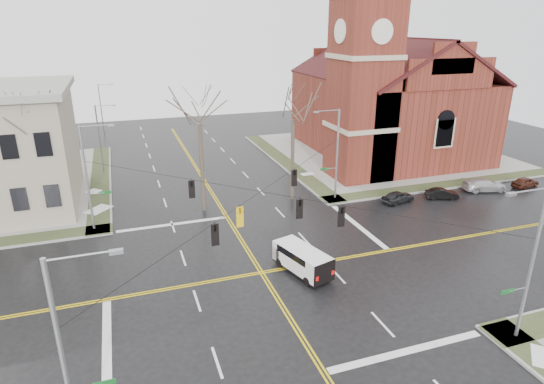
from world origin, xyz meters
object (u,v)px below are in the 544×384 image
object	(u,v)px
signal_pole_nw	(89,175)
streetlight_north_b	(102,108)
church	(384,92)
signal_pole_sw	(67,356)
signal_pole_se	(530,261)
parked_car_b	(442,194)
tree_ne	(293,114)
tree_nw_far	(28,126)
parked_car_a	(398,197)
tree_nw_near	(199,118)
cargo_van	(301,258)
streetlight_north_a	(100,136)
parked_car_c	(484,185)
parked_car_d	(525,182)
signal_pole_ne	(336,152)

from	to	relation	value
signal_pole_nw	streetlight_north_b	xyz separation A→B (m)	(0.67, 36.50, -0.48)
church	signal_pole_nw	xyz separation A→B (m)	(-36.09, -13.28, -3.48)
signal_pole_nw	signal_pole_sw	xyz separation A→B (m)	(0.00, -23.00, 0.00)
signal_pole_se	signal_pole_sw	distance (m)	22.64
parked_car_b	tree_ne	bearing A→B (deg)	91.53
signal_pole_sw	tree_nw_far	size ratio (longest dim) A/B	0.72
parked_car_a	tree_nw_near	xyz separation A→B (m)	(-18.64, 4.13, 8.32)
cargo_van	tree_nw_near	xyz separation A→B (m)	(-4.38, 13.41, 7.83)
streetlight_north_a	parked_car_a	world-z (taller)	streetlight_north_a
signal_pole_sw	parked_car_a	size ratio (longest dim) A/B	2.57
parked_car_c	tree_nw_near	distance (m)	30.67
parked_car_b	streetlight_north_b	bearing A→B (deg)	58.53
signal_pole_sw	parked_car_c	distance (m)	43.94
parked_car_b	tree_nw_near	bearing A→B (deg)	98.19
parked_car_d	tree_ne	bearing A→B (deg)	69.03
church	parked_car_d	size ratio (longest dim) A/B	8.10
signal_pole_se	parked_car_c	world-z (taller)	signal_pole_se
parked_car_d	tree_nw_far	world-z (taller)	tree_nw_far
signal_pole_sw	streetlight_north_b	distance (m)	59.51
parked_car_d	tree_nw_near	bearing A→B (deg)	71.76
cargo_van	tree_nw_far	xyz separation A→B (m)	(-18.14, 14.01, 7.90)
signal_pole_nw	parked_car_b	world-z (taller)	signal_pole_nw
signal_pole_sw	streetlight_north_b	xyz separation A→B (m)	(0.67, 59.50, -0.48)
church	signal_pole_se	bearing A→B (deg)	-110.33
parked_car_b	tree_nw_near	world-z (taller)	tree_nw_near
signal_pole_ne	tree_nw_far	distance (m)	27.12
tree_nw_near	signal_pole_se	bearing A→B (deg)	-61.76
signal_pole_sw	parked_car_b	bearing A→B (deg)	30.53
signal_pole_ne	cargo_van	distance (m)	15.43
church	signal_pole_se	xyz separation A→B (m)	(-13.44, -36.28, -3.48)
signal_pole_sw	tree_nw_near	size ratio (longest dim) A/B	0.73
church	tree_ne	bearing A→B (deg)	-145.40
parked_car_c	parked_car_d	distance (m)	5.11
signal_pole_nw	tree_nw_far	size ratio (longest dim) A/B	0.72
tree_nw_near	parked_car_b	bearing A→B (deg)	-11.30
tree_nw_near	church	bearing A→B (deg)	24.56
parked_car_d	parked_car_a	bearing A→B (deg)	77.45
signal_pole_ne	streetlight_north_a	world-z (taller)	signal_pole_ne
streetlight_north_b	tree_ne	world-z (taller)	tree_ne
tree_nw_near	tree_ne	size ratio (longest dim) A/B	1.02
parked_car_b	church	bearing A→B (deg)	9.38
signal_pole_se	tree_nw_far	bearing A→B (deg)	137.17
church	parked_car_d	distance (m)	20.14
signal_pole_ne	tree_ne	size ratio (longest dim) A/B	0.75
streetlight_north_b	tree_ne	distance (m)	39.80
signal_pole_se	tree_nw_near	size ratio (longest dim) A/B	0.73
signal_pole_se	streetlight_north_b	bearing A→B (deg)	110.27
streetlight_north_b	parked_car_a	size ratio (longest dim) A/B	2.28
signal_pole_sw	parked_car_b	distance (m)	38.68
parked_car_a	tree_nw_far	world-z (taller)	tree_nw_far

